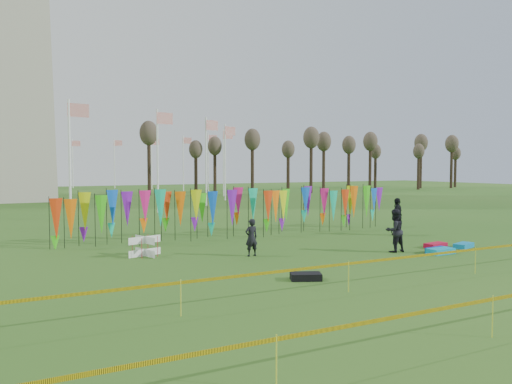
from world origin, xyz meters
name	(u,v)px	position (x,y,z in m)	size (l,w,h in m)	color
ground	(351,268)	(0.00, 0.00, 0.00)	(160.00, 160.00, 0.00)	#245117
banner_row	(246,207)	(0.28, 8.95, 1.51)	(18.64, 0.64, 2.39)	black
caution_tape_near	(399,259)	(-0.22, -2.60, 0.78)	(26.00, 0.02, 0.90)	yellow
tree_line	(336,148)	(32.00, 44.00, 6.17)	(53.92, 1.92, 7.84)	#332619
box_kite	(145,246)	(-5.85, 5.68, 0.41)	(0.74, 0.74, 0.82)	red
person_left	(251,237)	(-2.04, 3.76, 0.75)	(0.55, 0.40, 1.51)	black
person_mid	(395,231)	(3.72, 1.84, 0.91)	(0.88, 0.54, 1.81)	black
person_right	(397,217)	(7.47, 5.64, 0.98)	(1.15, 0.65, 1.95)	black
kite_bag_turquoise	(441,251)	(5.11, 0.62, 0.12)	(1.16, 0.58, 0.23)	#0D9BCD
kite_bag_blue	(438,250)	(5.22, 0.83, 0.11)	(1.06, 0.56, 0.22)	#0B25B7
kite_bag_red	(436,245)	(6.21, 1.90, 0.10)	(1.10, 0.50, 0.20)	red
kite_bag_black	(306,276)	(-2.41, -0.77, 0.11)	(0.97, 0.56, 0.22)	black
kite_bag_teal	(464,245)	(7.23, 1.25, 0.10)	(1.09, 0.52, 0.21)	#0E83C6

